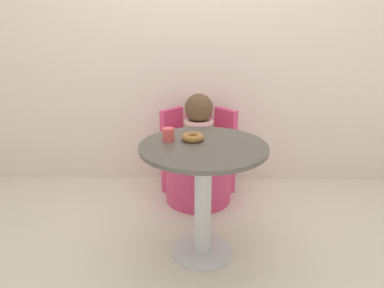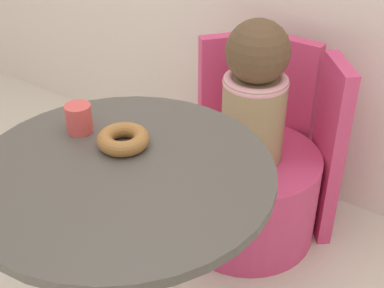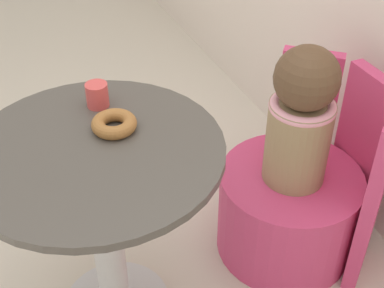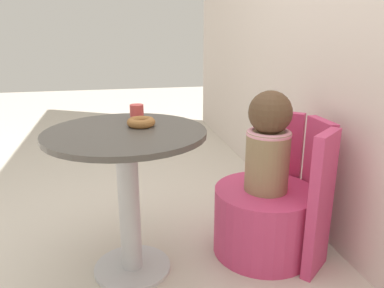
% 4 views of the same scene
% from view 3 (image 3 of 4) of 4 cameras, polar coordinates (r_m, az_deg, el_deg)
% --- Properties ---
extents(round_table, '(0.72, 0.72, 0.71)m').
position_cam_3_polar(round_table, '(1.61, -9.61, -5.83)').
color(round_table, silver).
rests_on(round_table, ground_plane).
extents(tub_chair, '(0.52, 0.52, 0.35)m').
position_cam_3_polar(tub_chair, '(2.07, 10.10, -7.08)').
color(tub_chair, '#D13D70').
rests_on(tub_chair, ground_plane).
extents(booth_backrest, '(0.62, 0.23, 0.71)m').
position_cam_3_polar(booth_backrest, '(2.07, 15.76, -1.74)').
color(booth_backrest, '#D13D70').
rests_on(booth_backrest, ground_plane).
extents(child_figure, '(0.22, 0.22, 0.51)m').
position_cam_3_polar(child_figure, '(1.80, 11.56, 2.82)').
color(child_figure, '#937A56').
rests_on(child_figure, tub_chair).
extents(donut, '(0.13, 0.13, 0.04)m').
position_cam_3_polar(donut, '(1.54, -8.30, 2.15)').
color(donut, '#9E6633').
rests_on(donut, round_table).
extents(cup, '(0.07, 0.07, 0.07)m').
position_cam_3_polar(cup, '(1.64, -10.08, 5.17)').
color(cup, '#DB4C4C').
rests_on(cup, round_table).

